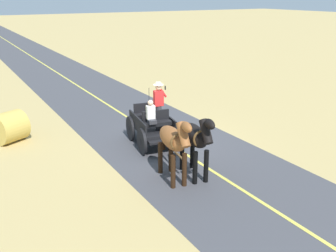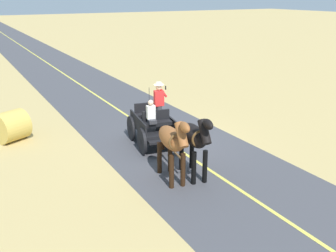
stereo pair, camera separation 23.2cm
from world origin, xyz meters
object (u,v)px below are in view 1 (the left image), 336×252
horse_off_side (173,141)px  hay_bale (9,127)px  horse_drawn_carriage (153,125)px  horse_near_side (196,138)px

horse_off_side → hay_bale: 7.19m
horse_drawn_carriage → hay_bale: (4.66, -3.13, -0.22)m
horse_near_side → hay_bale: 7.70m
horse_near_side → horse_off_side: 0.73m
horse_drawn_carriage → horse_near_side: size_ratio=2.04×
horse_drawn_carriage → horse_off_side: horse_drawn_carriage is taller
horse_off_side → horse_near_side: bearing=170.7°
horse_off_side → horse_drawn_carriage: bearing=-106.3°
horse_near_side → horse_off_side: (0.72, -0.12, 0.00)m
horse_drawn_carriage → hay_bale: bearing=-33.9°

